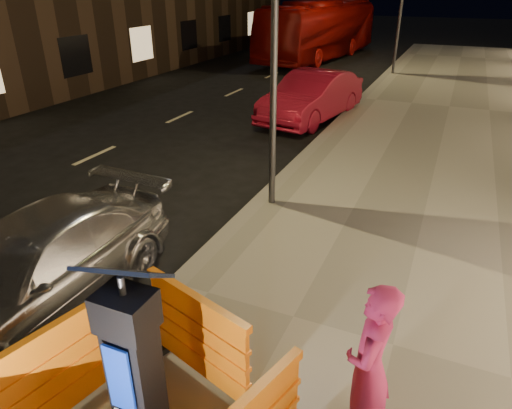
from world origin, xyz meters
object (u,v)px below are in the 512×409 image
at_px(barrier_back, 198,339).
at_px(car_silver, 42,306).
at_px(car_red, 311,120).
at_px(man, 369,367).
at_px(barrier_kerbside, 57,376).
at_px(parking_kiosk, 135,373).
at_px(bus_doubledecker, 318,59).

height_order(barrier_back, car_silver, barrier_back).
height_order(barrier_back, car_red, barrier_back).
relative_size(barrier_back, man, 0.85).
height_order(barrier_back, barrier_kerbside, same).
xyz_separation_m(parking_kiosk, barrier_back, (0.00, 0.95, -0.44)).
height_order(barrier_kerbside, car_silver, barrier_kerbside).
height_order(barrier_back, man, man).
relative_size(car_silver, car_red, 0.96).
bearing_deg(barrier_kerbside, bus_doubledecker, 23.60).
bearing_deg(man, bus_doubledecker, -160.70).
xyz_separation_m(barrier_kerbside, car_red, (-1.22, 11.71, -0.71)).
bearing_deg(car_red, car_silver, -83.20).
distance_m(car_red, bus_doubledecker, 13.00).
height_order(parking_kiosk, barrier_kerbside, parking_kiosk).
relative_size(parking_kiosk, man, 1.19).
bearing_deg(man, car_silver, -92.36).
bearing_deg(barrier_back, car_red, 118.96).
relative_size(car_silver, bus_doubledecker, 0.39).
height_order(parking_kiosk, car_red, parking_kiosk).
relative_size(barrier_kerbside, car_red, 0.32).
distance_m(barrier_back, man, 1.72).
bearing_deg(barrier_kerbside, parking_kiosk, -77.46).
xyz_separation_m(barrier_kerbside, bus_doubledecker, (-4.73, 24.23, -0.71)).
xyz_separation_m(parking_kiosk, car_silver, (-2.69, 1.30, -1.15)).
bearing_deg(car_red, barrier_kerbside, -74.38).
height_order(car_silver, man, man).
bearing_deg(bus_doubledecker, car_red, -67.56).
xyz_separation_m(parking_kiosk, barrier_kerbside, (-0.95, 0.00, -0.44)).
xyz_separation_m(car_silver, bus_doubledecker, (-2.99, 22.93, 0.00)).
distance_m(parking_kiosk, barrier_kerbside, 1.05).
distance_m(parking_kiosk, car_red, 11.96).
bearing_deg(barrier_back, barrier_kerbside, -117.46).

